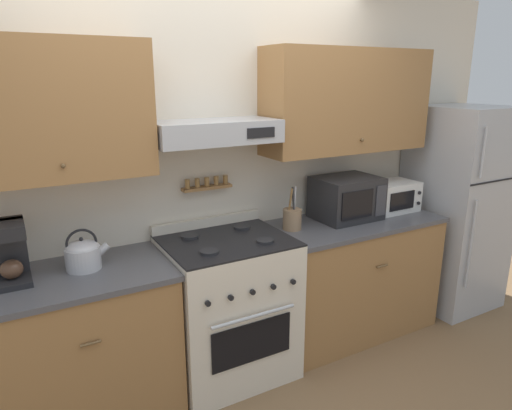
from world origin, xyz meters
TOP-DOWN VIEW (x-y plane):
  - ground_plane at (0.00, 0.00)m, footprint 16.00×16.00m
  - wall_back at (0.07, 0.60)m, footprint 5.20×0.46m
  - counter_left at (-0.90, 0.33)m, footprint 1.01×0.64m
  - counter_right at (1.06, 0.33)m, footprint 1.33×0.64m
  - stove_range at (-0.00, 0.30)m, footprint 0.78×0.68m
  - refrigerator at (2.14, 0.28)m, footprint 0.68×0.71m
  - tea_kettle at (-0.84, 0.37)m, footprint 0.24×0.19m
  - coffee_maker at (-1.19, 0.41)m, footprint 0.17×0.25m
  - microwave at (1.03, 0.39)m, footprint 0.46×0.37m
  - utensil_crock at (0.54, 0.37)m, footprint 0.13×0.13m
  - toaster_oven at (1.48, 0.37)m, footprint 0.38×0.28m

SIDE VIEW (x-z plane):
  - ground_plane at x=0.00m, z-range 0.00..0.00m
  - counter_right at x=1.06m, z-range 0.00..0.90m
  - counter_left at x=-0.90m, z-range 0.00..0.90m
  - stove_range at x=0.00m, z-range -0.03..0.97m
  - refrigerator at x=2.14m, z-range 0.00..1.70m
  - utensil_crock at x=0.54m, z-range 0.82..1.12m
  - tea_kettle at x=-0.84m, z-range 0.87..1.10m
  - toaster_oven at x=1.48m, z-range 0.90..1.13m
  - microwave at x=1.03m, z-range 0.90..1.21m
  - coffee_maker at x=-1.19m, z-range 0.90..1.22m
  - wall_back at x=0.07m, z-range 0.17..2.72m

